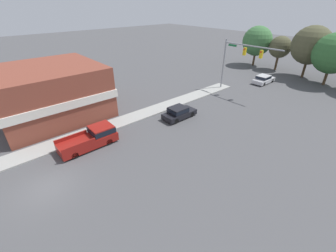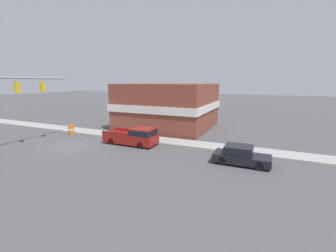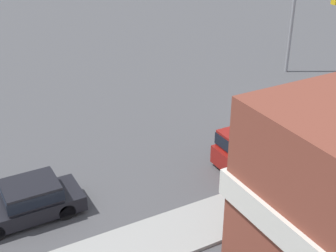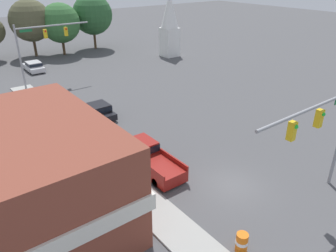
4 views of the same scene
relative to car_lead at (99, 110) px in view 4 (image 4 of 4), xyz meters
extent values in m
plane|color=#4C4C4F|center=(2.01, -15.79, -0.76)|extent=(200.00, 200.00, 0.00)
cube|color=#9E9E99|center=(-3.69, -15.79, -0.69)|extent=(2.40, 60.00, 0.14)
cylinder|color=gray|center=(3.12, -19.64, 5.93)|extent=(8.94, 0.18, 0.18)
cube|color=gold|center=(4.21, -19.64, 5.07)|extent=(0.36, 0.36, 1.05)
sphere|color=green|center=(4.21, -19.84, 5.38)|extent=(0.22, 0.22, 0.22)
cube|color=gold|center=(1.63, -19.64, 5.07)|extent=(0.36, 0.36, 1.05)
sphere|color=green|center=(1.63, -19.84, 5.38)|extent=(0.22, 0.22, 0.22)
cylinder|color=gray|center=(-3.38, 12.76, 3.08)|extent=(0.22, 0.22, 7.69)
cylinder|color=gray|center=(1.03, 12.76, 6.43)|extent=(8.82, 0.18, 0.18)
cube|color=gold|center=(-0.04, 12.76, 5.56)|extent=(0.36, 0.36, 1.05)
sphere|color=red|center=(-0.04, 12.56, 5.88)|extent=(0.22, 0.22, 0.22)
cube|color=gold|center=(2.50, 12.76, 5.56)|extent=(0.36, 0.36, 1.05)
sphere|color=red|center=(2.50, 12.56, 5.88)|extent=(0.22, 0.22, 0.22)
cube|color=#196B38|center=(-2.18, 12.76, 6.14)|extent=(1.40, 0.04, 0.30)
cylinder|color=black|center=(-0.84, 1.44, -0.43)|extent=(0.22, 0.66, 0.66)
cylinder|color=black|center=(0.84, 1.44, -0.43)|extent=(0.22, 0.66, 0.66)
cylinder|color=black|center=(-0.84, -1.22, -0.43)|extent=(0.22, 0.66, 0.66)
cylinder|color=black|center=(0.84, -1.22, -0.43)|extent=(0.22, 0.66, 0.66)
cube|color=black|center=(0.00, 0.11, -0.27)|extent=(1.90, 4.29, 0.62)
cube|color=black|center=(0.00, -0.15, 0.37)|extent=(1.75, 2.06, 0.67)
cube|color=black|center=(0.00, -0.15, 0.37)|extent=(1.77, 2.14, 0.47)
cylinder|color=black|center=(-0.91, 21.86, -0.43)|extent=(0.22, 0.66, 0.66)
cylinder|color=black|center=(0.80, 21.86, -0.43)|extent=(0.22, 0.66, 0.66)
cylinder|color=black|center=(-0.91, 19.06, -0.43)|extent=(0.22, 0.66, 0.66)
cylinder|color=black|center=(0.80, 19.06, -0.43)|extent=(0.22, 0.66, 0.66)
cube|color=silver|center=(-0.06, 20.46, -0.28)|extent=(1.93, 4.51, 0.61)
cube|color=silver|center=(-0.06, 20.19, 0.32)|extent=(1.78, 2.17, 0.60)
cube|color=black|center=(-0.06, 20.19, 0.32)|extent=(1.80, 2.25, 0.42)
cylinder|color=black|center=(-2.18, -9.30, -0.43)|extent=(0.22, 0.66, 0.66)
cylinder|color=black|center=(-0.30, -9.30, -0.43)|extent=(0.22, 0.66, 0.66)
cylinder|color=black|center=(-2.18, -12.75, -0.43)|extent=(0.22, 0.66, 0.66)
cylinder|color=black|center=(-0.30, -12.75, -0.43)|extent=(0.22, 0.66, 0.66)
cube|color=maroon|center=(-1.24, -11.02, -0.16)|extent=(2.10, 5.57, 0.85)
cube|color=maroon|center=(-1.24, -9.50, 0.65)|extent=(1.99, 2.12, 0.77)
cube|color=black|center=(-1.24, -9.50, 0.65)|extent=(2.01, 2.20, 0.54)
cube|color=maroon|center=(-2.23, -12.23, 0.44)|extent=(0.12, 3.15, 0.35)
cube|color=maroon|center=(-0.25, -12.23, 0.44)|extent=(0.12, 3.15, 0.35)
cylinder|color=orange|center=(-1.89, -20.03, -0.19)|extent=(0.63, 0.63, 1.14)
cylinder|color=white|center=(-1.89, -20.03, -0.14)|extent=(0.65, 0.65, 0.20)
cube|color=brown|center=(-10.95, -11.15, 2.27)|extent=(11.12, 11.68, 6.06)
cube|color=silver|center=(-10.95, -11.15, 2.29)|extent=(11.42, 11.98, 0.90)
cube|color=white|center=(20.90, 15.70, 1.54)|extent=(2.58, 2.58, 4.61)
cone|color=white|center=(20.90, 15.70, 6.66)|extent=(2.84, 2.84, 5.63)
cylinder|color=#4C3823|center=(3.01, 29.16, 0.62)|extent=(0.44, 0.44, 2.77)
sphere|color=#4C4C33|center=(3.01, 29.16, 4.99)|extent=(6.63, 6.63, 6.63)
cylinder|color=#4C3823|center=(7.20, 27.39, 0.40)|extent=(0.44, 0.44, 2.33)
sphere|color=#336633|center=(7.20, 27.39, 4.46)|extent=(6.42, 6.42, 6.42)
cylinder|color=#4C3823|center=(13.53, 28.46, 0.66)|extent=(0.44, 0.44, 2.84)
sphere|color=#28562D|center=(13.53, 28.46, 5.19)|extent=(6.93, 6.93, 6.93)
camera|label=1|loc=(17.77, -17.16, 11.93)|focal=24.00mm
camera|label=2|loc=(17.60, 1.76, 5.64)|focal=24.00mm
camera|label=3|loc=(-15.47, 2.31, 10.72)|focal=50.00mm
camera|label=4|loc=(-12.58, -27.73, 12.64)|focal=35.00mm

